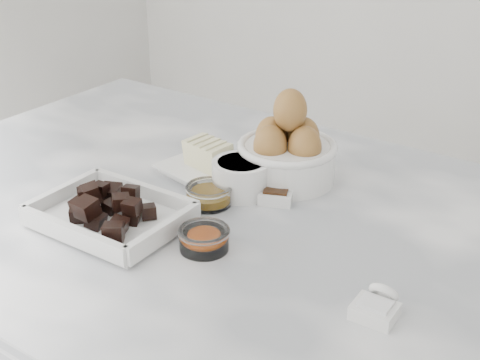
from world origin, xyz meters
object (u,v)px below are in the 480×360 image
at_px(sugar_ramekin, 241,176).
at_px(honey_bowl, 209,194).
at_px(egg_bowl, 287,151).
at_px(zest_bowl, 204,238).
at_px(butter_plate, 206,161).
at_px(salt_spoon, 377,306).
at_px(vanilla_spoon, 277,192).
at_px(chocolate_dish, 110,210).

bearing_deg(sugar_ramekin, honey_bowl, -107.50).
relative_size(egg_bowl, zest_bowl, 2.27).
relative_size(butter_plate, salt_spoon, 2.52).
relative_size(zest_bowl, vanilla_spoon, 0.97).
bearing_deg(salt_spoon, butter_plate, 154.12).
xyz_separation_m(honey_bowl, zest_bowl, (0.08, -0.11, 0.00)).
height_order(butter_plate, sugar_ramekin, butter_plate).
bearing_deg(honey_bowl, butter_plate, 129.89).
height_order(egg_bowl, vanilla_spoon, egg_bowl).
xyz_separation_m(butter_plate, salt_spoon, (0.42, -0.20, -0.01)).
bearing_deg(egg_bowl, chocolate_dish, -115.49).
height_order(butter_plate, vanilla_spoon, butter_plate).
relative_size(butter_plate, honey_bowl, 2.15).
xyz_separation_m(chocolate_dish, egg_bowl, (0.13, 0.28, 0.03)).
distance_m(egg_bowl, vanilla_spoon, 0.09).
distance_m(sugar_ramekin, vanilla_spoon, 0.06).
bearing_deg(honey_bowl, zest_bowl, -55.37).
bearing_deg(vanilla_spoon, sugar_ramekin, -167.96).
height_order(egg_bowl, honey_bowl, egg_bowl).
relative_size(honey_bowl, zest_bowl, 1.02).
bearing_deg(zest_bowl, sugar_ramekin, 108.40).
bearing_deg(salt_spoon, honey_bowl, 162.04).
bearing_deg(zest_bowl, honey_bowl, 124.63).
relative_size(sugar_ramekin, honey_bowl, 1.25).
bearing_deg(egg_bowl, butter_plate, -157.25).
bearing_deg(chocolate_dish, butter_plate, 88.95).
height_order(sugar_ramekin, honey_bowl, sugar_ramekin).
relative_size(chocolate_dish, butter_plate, 1.37).
distance_m(egg_bowl, honey_bowl, 0.16).
distance_m(chocolate_dish, salt_spoon, 0.42).
height_order(egg_bowl, zest_bowl, egg_bowl).
bearing_deg(honey_bowl, chocolate_dish, -120.79).
bearing_deg(butter_plate, egg_bowl, 22.75).
bearing_deg(honey_bowl, salt_spoon, -17.96).
bearing_deg(butter_plate, chocolate_dish, -91.05).
relative_size(sugar_ramekin, zest_bowl, 1.27).
bearing_deg(sugar_ramekin, salt_spoon, -28.10).
xyz_separation_m(vanilla_spoon, salt_spoon, (0.26, -0.18, -0.00)).
xyz_separation_m(sugar_ramekin, zest_bowl, (0.06, -0.17, -0.01)).
bearing_deg(egg_bowl, sugar_ramekin, -111.93).
relative_size(honey_bowl, salt_spoon, 1.17).
distance_m(sugar_ramekin, salt_spoon, 0.36).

